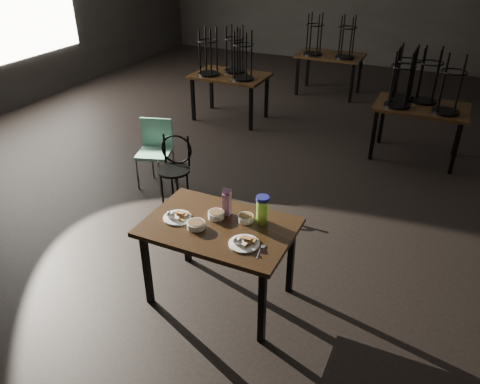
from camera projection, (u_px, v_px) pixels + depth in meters
The scene contains 14 objects.
main_table at pixel (219, 233), 3.80m from camera, with size 1.20×0.80×0.75m.
plate_left at pixel (177, 216), 3.83m from camera, with size 0.23×0.23×0.08m.
plate_right at pixel (244, 242), 3.52m from camera, with size 0.24×0.24×0.08m.
bowl_near at pixel (216, 214), 3.84m from camera, with size 0.14×0.14×0.05m.
bowl_far at pixel (246, 218), 3.80m from camera, with size 0.13×0.13×0.05m.
bowl_big at pixel (196, 225), 3.71m from camera, with size 0.15×0.15×0.05m.
juice_carton at pixel (227, 202), 3.84m from camera, with size 0.06×0.06×0.25m.
water_bottle at pixel (262, 209), 3.73m from camera, with size 0.14×0.14×0.24m.
spoon at pixel (263, 247), 3.49m from camera, with size 0.05×0.18×0.01m.
bentwood_chair at pixel (175, 164), 5.34m from camera, with size 0.41×0.40×0.79m.
school_chair at pixel (155, 147), 5.68m from camera, with size 0.48×0.48×0.83m.
bg_table_left at pixel (229, 73), 7.51m from camera, with size 1.20×0.80×1.48m.
bg_table_right at pixel (420, 102), 6.22m from camera, with size 1.20×0.80×1.48m.
bg_table_far at pixel (330, 55), 8.67m from camera, with size 1.20×0.80×1.48m.
Camera 1 is at (1.98, -5.19, 2.85)m, focal length 35.00 mm.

